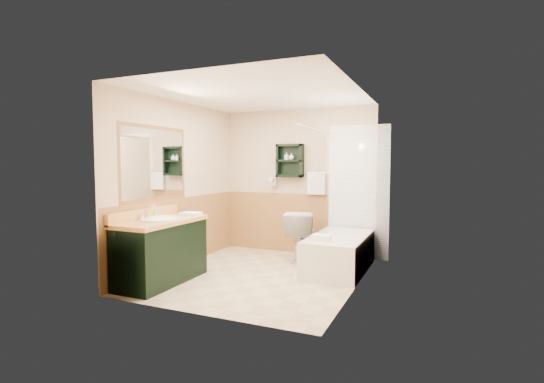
{
  "coord_description": "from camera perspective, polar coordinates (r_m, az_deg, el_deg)",
  "views": [
    {
      "loc": [
        2.22,
        -4.72,
        1.49
      ],
      "look_at": [
        0.1,
        0.2,
        1.12
      ],
      "focal_mm": 26.0,
      "sensor_mm": 36.0,
      "label": 1
    }
  ],
  "objects": [
    {
      "name": "bathtub",
      "position": [
        5.69,
        9.72,
        -8.73
      ],
      "size": [
        0.74,
        1.5,
        0.49
      ],
      "primitive_type": "cube",
      "color": "white",
      "rests_on": "ground"
    },
    {
      "name": "soap_bottle_a",
      "position": [
        6.56,
        2.14,
        4.85
      ],
      "size": [
        0.1,
        0.13,
        0.05
      ],
      "primitive_type": "imported",
      "rotation": [
        0.0,
        0.0,
        -0.42
      ],
      "color": "white",
      "rests_on": "wall_shelf"
    },
    {
      "name": "soap_bottle_b",
      "position": [
        6.53,
        2.85,
        4.98
      ],
      "size": [
        0.09,
        0.11,
        0.08
      ],
      "primitive_type": "imported",
      "rotation": [
        0.0,
        0.0,
        0.1
      ],
      "color": "white",
      "rests_on": "wall_shelf"
    },
    {
      "name": "counter_towel",
      "position": [
        5.46,
        -11.68,
        -3.18
      ],
      "size": [
        0.26,
        0.2,
        0.04
      ],
      "primitive_type": "cube",
      "color": "white",
      "rests_on": "vanity"
    },
    {
      "name": "curtain_rod",
      "position": [
        5.74,
        6.21,
        9.03
      ],
      "size": [
        0.03,
        1.6,
        0.03
      ],
      "primitive_type": "cylinder",
      "rotation": [
        1.57,
        0.0,
        0.0
      ],
      "color": "silver",
      "rests_on": "back_wall"
    },
    {
      "name": "wainscot_left",
      "position": [
        5.96,
        -13.15,
        -5.7
      ],
      "size": [
        2.98,
        2.98,
        1.0
      ],
      "primitive_type": null,
      "color": "#B28348",
      "rests_on": "left_wall"
    },
    {
      "name": "floor",
      "position": [
        5.42,
        -1.84,
        -11.99
      ],
      "size": [
        3.0,
        3.0,
        0.0
      ],
      "primitive_type": "plane",
      "color": "beige",
      "rests_on": "ground"
    },
    {
      "name": "tile_back",
      "position": [
        6.32,
        12.39,
        -0.12
      ],
      "size": [
        0.95,
        0.95,
        2.1
      ],
      "primitive_type": null,
      "color": "white",
      "rests_on": "back_wall"
    },
    {
      "name": "wall_shelf",
      "position": [
        6.55,
        2.59,
        4.49
      ],
      "size": [
        0.45,
        0.15,
        0.55
      ],
      "primitive_type": "cube",
      "color": "black",
      "rests_on": "back_wall"
    },
    {
      "name": "vanity",
      "position": [
        5.2,
        -15.7,
        -8.3
      ],
      "size": [
        0.59,
        1.26,
        0.8
      ],
      "primitive_type": "cube",
      "color": "black",
      "rests_on": "ground"
    },
    {
      "name": "toilet",
      "position": [
        6.19,
        4.31,
        -6.37
      ],
      "size": [
        0.56,
        0.84,
        0.76
      ],
      "primitive_type": "imported",
      "rotation": [
        0.0,
        0.0,
        3.31
      ],
      "color": "white",
      "rests_on": "ground"
    },
    {
      "name": "mirror_glass",
      "position": [
        5.43,
        -16.61,
        3.9
      ],
      "size": [
        1.2,
        1.2,
        0.9
      ],
      "primitive_type": null,
      "color": "white",
      "rests_on": "left_wall"
    },
    {
      "name": "right_wall",
      "position": [
        4.81,
        12.51,
        0.4
      ],
      "size": [
        0.04,
        3.0,
        2.4
      ],
      "primitive_type": "cube",
      "color": "beige",
      "rests_on": "ground"
    },
    {
      "name": "shower_curtain",
      "position": [
        5.9,
        6.65,
        0.63
      ],
      "size": [
        1.05,
        1.05,
        1.7
      ],
      "primitive_type": null,
      "color": "beige",
      "rests_on": "curtain_rod"
    },
    {
      "name": "vanity_book",
      "position": [
        5.72,
        -13.05,
        -2.06
      ],
      "size": [
        0.15,
        0.03,
        0.2
      ],
      "primitive_type": "imported",
      "rotation": [
        0.0,
        0.0,
        0.11
      ],
      "color": "black",
      "rests_on": "vanity"
    },
    {
      "name": "tile_right",
      "position": [
        5.56,
        13.54,
        -0.69
      ],
      "size": [
        1.5,
        1.5,
        2.1
      ],
      "primitive_type": null,
      "color": "white",
      "rests_on": "right_wall"
    },
    {
      "name": "wainscot_back",
      "position": [
        6.66,
        3.62,
        -4.59
      ],
      "size": [
        2.58,
        2.58,
        1.0
      ],
      "primitive_type": null,
      "color": "#B28348",
      "rests_on": "back_wall"
    },
    {
      "name": "towel_bar",
      "position": [
        6.45,
        6.48,
        2.7
      ],
      "size": [
        0.4,
        0.06,
        0.4
      ],
      "primitive_type": null,
      "color": "white",
      "rests_on": "back_wall"
    },
    {
      "name": "ceiling",
      "position": [
        5.29,
        -1.9,
        14.07
      ],
      "size": [
        2.6,
        3.0,
        0.04
      ],
      "primitive_type": "cube",
      "color": "white",
      "rests_on": "back_wall"
    },
    {
      "name": "tile_accent",
      "position": [
        5.56,
        13.58,
        8.08
      ],
      "size": [
        1.5,
        1.5,
        0.1
      ],
      "primitive_type": null,
      "color": "#154A26",
      "rests_on": "right_wall"
    },
    {
      "name": "tub_towel",
      "position": [
        5.26,
        7.15,
        -6.63
      ],
      "size": [
        0.24,
        0.2,
        0.07
      ],
      "primitive_type": "cube",
      "color": "white",
      "rests_on": "bathtub"
    },
    {
      "name": "back_wall",
      "position": [
        6.63,
        3.75,
        1.45
      ],
      "size": [
        2.6,
        0.04,
        2.4
      ],
      "primitive_type": "cube",
      "color": "beige",
      "rests_on": "ground"
    },
    {
      "name": "left_wall",
      "position": [
        5.91,
        -13.53,
        1.04
      ],
      "size": [
        0.04,
        3.0,
        2.4
      ],
      "primitive_type": "cube",
      "color": "beige",
      "rests_on": "ground"
    },
    {
      "name": "mirror_frame",
      "position": [
        5.44,
        -16.65,
        3.9
      ],
      "size": [
        1.3,
        1.3,
        1.0
      ],
      "primitive_type": null,
      "color": "brown",
      "rests_on": "left_wall"
    },
    {
      "name": "hair_dryer",
      "position": [
        6.69,
        0.26,
        1.48
      ],
      "size": [
        0.1,
        0.24,
        0.18
      ],
      "primitive_type": null,
      "color": "silver",
      "rests_on": "back_wall"
    }
  ]
}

